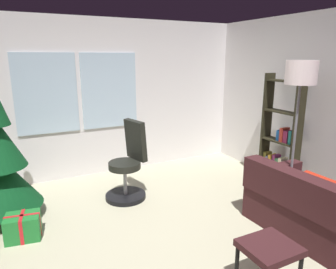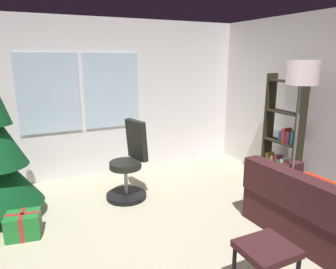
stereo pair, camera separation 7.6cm
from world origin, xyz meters
TOP-DOWN VIEW (x-y plane):
  - ground_plane at (0.00, 0.00)m, footprint 4.84×5.22m
  - wall_back_with_windows at (-0.02, 2.65)m, footprint 4.84×0.12m
  - footstool at (0.45, -0.72)m, footprint 0.43×0.40m
  - gift_box_green at (-1.36, 1.06)m, footprint 0.39×0.33m
  - office_chair at (0.02, 1.51)m, footprint 0.57×0.56m
  - bookshelf at (2.21, 0.88)m, footprint 0.18×0.64m
  - floor_lamp at (1.74, 0.24)m, footprint 0.36×0.36m

SIDE VIEW (x-z plane):
  - ground_plane at x=0.00m, z-range -0.10..0.00m
  - gift_box_green at x=-1.36m, z-range 0.00..0.27m
  - footstool at x=0.45m, z-range 0.15..0.59m
  - office_chair at x=0.02m, z-range -0.12..0.97m
  - bookshelf at x=2.21m, z-range -0.10..1.59m
  - wall_back_with_windows at x=-0.02m, z-range 0.01..2.53m
  - floor_lamp at x=1.74m, z-range 0.67..2.56m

